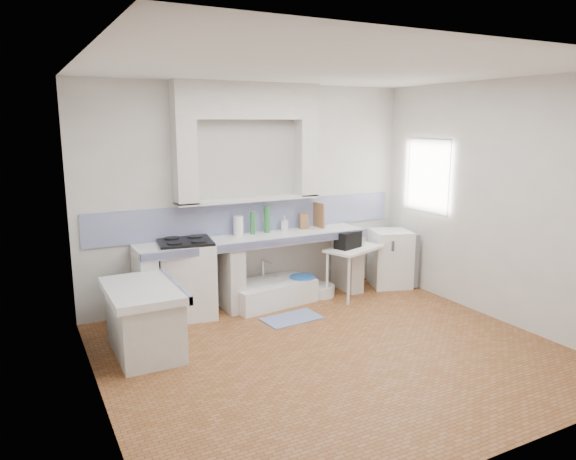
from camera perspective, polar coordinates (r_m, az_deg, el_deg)
name	(u,v)px	position (r m, az deg, el deg)	size (l,w,h in m)	color
floor	(333,352)	(5.61, 4.86, -12.93)	(4.50, 4.50, 0.00)	brown
ceiling	(338,69)	(5.13, 5.41, 16.88)	(4.50, 4.50, 0.00)	silver
wall_back	(252,194)	(6.93, -3.84, 3.89)	(4.50, 4.50, 0.00)	silver
wall_front	(503,266)	(3.71, 22.06, -3.65)	(4.50, 4.50, 0.00)	silver
wall_left	(92,242)	(4.42, -20.28, -1.17)	(4.50, 4.50, 0.00)	silver
wall_right	(498,202)	(6.66, 21.66, 2.80)	(4.50, 4.50, 0.00)	silver
alcove_mass	(248,101)	(6.72, -4.34, 13.69)	(1.90, 0.25, 0.45)	silver
window_frame	(438,175)	(7.59, 15.80, 5.66)	(0.35, 0.86, 1.06)	#3B2012
lace_valance	(431,148)	(7.47, 15.14, 8.54)	(0.01, 0.84, 0.24)	white
counter_slab	(255,240)	(6.72, -3.52, -1.03)	(3.00, 0.60, 0.08)	white
counter_lip	(265,244)	(6.47, -2.51, -1.51)	(3.00, 0.04, 0.10)	navy
counter_pier_left	(146,289)	(6.41, -15.03, -6.19)	(0.20, 0.55, 0.82)	silver
counter_pier_mid	(230,277)	(6.70, -6.22, -5.09)	(0.20, 0.55, 0.82)	silver
counter_pier_right	(347,261)	(7.49, 6.36, -3.31)	(0.20, 0.55, 0.82)	silver
peninsula_top	(143,290)	(5.55, -15.34, -6.26)	(0.70, 1.10, 0.08)	white
peninsula_base	(145,323)	(5.67, -15.15, -9.64)	(0.60, 1.00, 0.62)	silver
peninsula_lip	(175,286)	(5.62, -12.05, -5.87)	(0.04, 1.10, 0.10)	navy
backsplash	(253,217)	(6.97, -3.76, 1.43)	(4.27, 0.03, 0.40)	navy
stove	(186,279)	(6.54, -10.86, -5.23)	(0.64, 0.62, 0.91)	white
sink	(270,293)	(6.94, -1.90, -6.82)	(1.12, 0.60, 0.27)	white
side_table	(353,271)	(7.24, 7.03, -4.45)	(0.81, 0.45, 0.04)	white
fridge	(390,258)	(7.74, 10.92, -3.00)	(0.52, 0.52, 0.81)	white
bucket_red	(256,294)	(6.91, -3.50, -6.90)	(0.29, 0.29, 0.27)	#C12340
bucket_orange	(282,294)	(6.93, -0.60, -6.87)	(0.29, 0.29, 0.27)	#D7511A
bucket_blue	(302,288)	(7.09, 1.52, -6.22)	(0.34, 0.34, 0.32)	blue
basin_white	(320,290)	(7.26, 3.47, -6.48)	(0.39, 0.39, 0.15)	white
water_bottle_a	(262,289)	(7.10, -2.86, -6.33)	(0.08, 0.08, 0.29)	silver
water_bottle_b	(277,286)	(7.14, -1.15, -6.08)	(0.08, 0.08, 0.32)	silver
black_bag	(348,240)	(7.09, 6.46, -1.05)	(0.35, 0.20, 0.22)	black
green_bottle_a	(252,223)	(6.83, -3.84, 0.76)	(0.06, 0.06, 0.29)	#2B7233
green_bottle_b	(267,219)	(6.90, -2.28, 1.14)	(0.08, 0.08, 0.35)	#2B7233
knife_block	(303,221)	(7.16, 1.67, 0.96)	(0.11, 0.08, 0.21)	olive
cutting_board	(319,215)	(7.27, 3.33, 1.61)	(0.02, 0.25, 0.34)	olive
paper_towel	(238,226)	(6.75, -5.36, 0.44)	(0.13, 0.13, 0.25)	white
soap_bottle	(284,223)	(7.03, -0.39, 0.72)	(0.09, 0.09, 0.20)	white
rug	(292,318)	(6.45, 0.42, -9.47)	(0.70, 0.40, 0.01)	#334C9C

